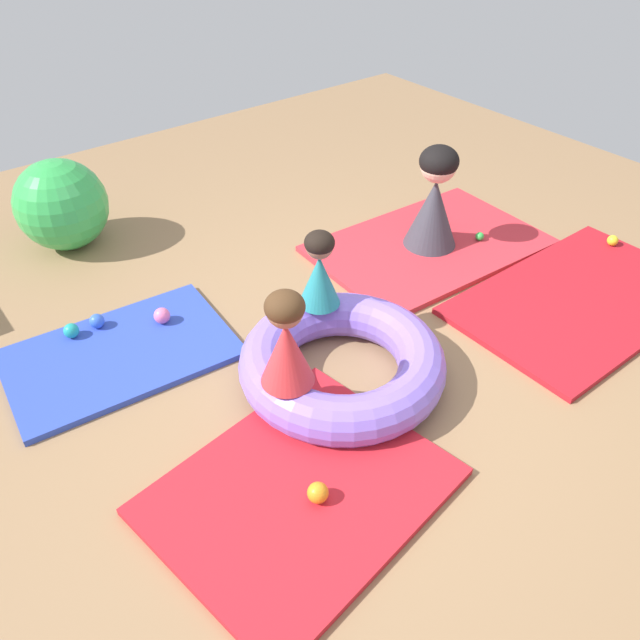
# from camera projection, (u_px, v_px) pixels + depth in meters

# --- Properties ---
(ground_plane) EXTENTS (8.00, 8.00, 0.00)m
(ground_plane) POSITION_uv_depth(u_px,v_px,m) (348.00, 368.00, 3.67)
(ground_plane) COLOR #93704C
(gym_mat_center_rear) EXTENTS (1.46, 1.25, 0.04)m
(gym_mat_center_rear) POSITION_uv_depth(u_px,v_px,m) (300.00, 491.00, 2.96)
(gym_mat_center_rear) COLOR red
(gym_mat_center_rear) RESTS_ON ground
(gym_mat_near_left) EXTENTS (1.35, 0.94, 0.04)m
(gym_mat_near_left) POSITION_uv_depth(u_px,v_px,m) (120.00, 354.00, 3.74)
(gym_mat_near_left) COLOR #2D47B7
(gym_mat_near_left) RESTS_ON ground
(gym_mat_front) EXTENTS (1.74, 1.05, 0.04)m
(gym_mat_front) POSITION_uv_depth(u_px,v_px,m) (581.00, 299.00, 4.17)
(gym_mat_front) COLOR #B21923
(gym_mat_front) RESTS_ON ground
(gym_mat_near_right) EXTENTS (1.73, 1.16, 0.04)m
(gym_mat_near_right) POSITION_uv_depth(u_px,v_px,m) (429.00, 246.00, 4.71)
(gym_mat_near_right) COLOR red
(gym_mat_near_right) RESTS_ON ground
(inflatable_cushion) EXTENTS (1.16, 1.16, 0.27)m
(inflatable_cushion) POSITION_uv_depth(u_px,v_px,m) (342.00, 362.00, 3.51)
(inflatable_cushion) COLOR #8466E0
(inflatable_cushion) RESTS_ON ground
(child_in_teal) EXTENTS (0.32, 0.32, 0.48)m
(child_in_teal) POSITION_uv_depth(u_px,v_px,m) (319.00, 270.00, 3.58)
(child_in_teal) COLOR teal
(child_in_teal) RESTS_ON inflatable_cushion
(child_in_red) EXTENTS (0.38, 0.38, 0.54)m
(child_in_red) POSITION_uv_depth(u_px,v_px,m) (286.00, 340.00, 3.04)
(child_in_red) COLOR red
(child_in_red) RESTS_ON inflatable_cushion
(adult_seated) EXTENTS (0.55, 0.55, 0.76)m
(adult_seated) POSITION_uv_depth(u_px,v_px,m) (435.00, 199.00, 4.47)
(adult_seated) COLOR #383842
(adult_seated) RESTS_ON gym_mat_near_right
(play_ball_blue) EXTENTS (0.09, 0.09, 0.09)m
(play_ball_blue) POSITION_uv_depth(u_px,v_px,m) (97.00, 321.00, 3.88)
(play_ball_blue) COLOR blue
(play_ball_blue) RESTS_ON gym_mat_near_left
(play_ball_yellow) EXTENTS (0.08, 0.08, 0.08)m
(play_ball_yellow) POSITION_uv_depth(u_px,v_px,m) (613.00, 240.00, 4.65)
(play_ball_yellow) COLOR yellow
(play_ball_yellow) RESTS_ON gym_mat_front
(play_ball_pink) EXTENTS (0.10, 0.10, 0.10)m
(play_ball_pink) POSITION_uv_depth(u_px,v_px,m) (162.00, 316.00, 3.92)
(play_ball_pink) COLOR pink
(play_ball_pink) RESTS_ON gym_mat_near_left
(play_ball_teal) EXTENTS (0.09, 0.09, 0.09)m
(play_ball_teal) POSITION_uv_depth(u_px,v_px,m) (71.00, 331.00, 3.81)
(play_ball_teal) COLOR teal
(play_ball_teal) RESTS_ON gym_mat_near_left
(play_ball_orange) EXTENTS (0.10, 0.10, 0.10)m
(play_ball_orange) POSITION_uv_depth(u_px,v_px,m) (318.00, 493.00, 2.87)
(play_ball_orange) COLOR orange
(play_ball_orange) RESTS_ON gym_mat_center_rear
(play_ball_green) EXTENTS (0.06, 0.06, 0.06)m
(play_ball_green) POSITION_uv_depth(u_px,v_px,m) (480.00, 236.00, 4.71)
(play_ball_green) COLOR green
(play_ball_green) RESTS_ON gym_mat_near_right
(exercise_ball_large) EXTENTS (0.66, 0.66, 0.66)m
(exercise_ball_large) POSITION_uv_depth(u_px,v_px,m) (61.00, 205.00, 4.56)
(exercise_ball_large) COLOR green
(exercise_ball_large) RESTS_ON ground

